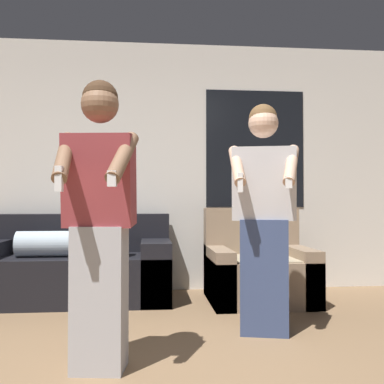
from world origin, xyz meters
TOP-DOWN VIEW (x-y plane):
  - wall_back at (0.02, 3.01)m, footprint 6.42×0.07m
  - couch at (-0.67, 2.54)m, footprint 1.84×0.86m
  - armchair at (1.09, 2.36)m, footprint 0.96×0.88m
  - person_left at (-0.24, 0.66)m, footprint 0.45×0.51m
  - person_right at (0.87, 1.28)m, footprint 0.52×0.55m

SIDE VIEW (x-z plane):
  - armchair at x=1.09m, z-range -0.16..0.74m
  - couch at x=-0.67m, z-range -0.11..0.72m
  - person_right at x=0.87m, z-range 0.00..1.67m
  - person_left at x=-0.24m, z-range 0.02..1.66m
  - wall_back at x=0.02m, z-range 0.00..2.70m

